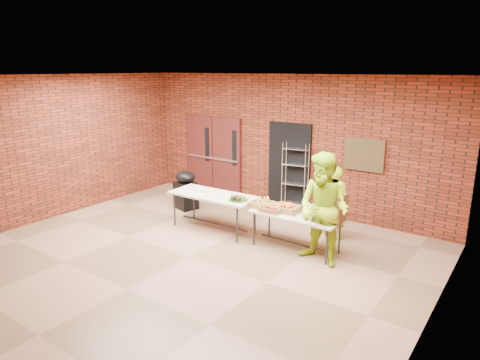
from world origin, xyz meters
name	(u,v)px	position (x,y,z in m)	size (l,w,h in m)	color
room	(187,171)	(0.00, 0.00, 1.60)	(8.08, 7.08, 3.28)	brown
double_doors	(213,156)	(-2.20, 3.44, 1.05)	(1.78, 0.12, 2.10)	#441613
dark_doorway	(289,167)	(0.10, 3.46, 1.05)	(1.10, 0.06, 2.10)	black
bronze_plaque	(364,155)	(1.90, 3.45, 1.55)	(0.85, 0.04, 0.70)	#3C2F18
wire_rack	(295,178)	(0.34, 3.32, 0.83)	(0.61, 0.20, 1.67)	silver
table_left	(213,197)	(-0.52, 1.35, 0.71)	(1.91, 0.84, 0.77)	#C8B399
table_right	(296,217)	(1.39, 1.43, 0.64)	(1.71, 0.73, 0.70)	#C8B399
basket_bananas	(263,204)	(0.67, 1.39, 0.76)	(0.46, 0.36, 0.14)	olive
basket_oranges	(286,208)	(1.16, 1.45, 0.76)	(0.48, 0.38, 0.15)	olive
basket_apples	(271,209)	(0.94, 1.27, 0.75)	(0.41, 0.32, 0.13)	olive
muffin_tray	(238,198)	(0.15, 1.31, 0.82)	(0.38, 0.38, 0.10)	#124513
napkin_box	(200,191)	(-0.85, 1.32, 0.81)	(0.18, 0.12, 0.06)	white
coffee_dispenser	(334,208)	(2.09, 1.49, 0.94)	(0.37, 0.34, 0.49)	brown
cup_stack_front	(310,212)	(1.72, 1.33, 0.83)	(0.09, 0.09, 0.26)	white
cup_stack_mid	(310,214)	(1.76, 1.23, 0.82)	(0.08, 0.08, 0.25)	white
cup_stack_back	(308,210)	(1.64, 1.41, 0.83)	(0.09, 0.09, 0.26)	white
covered_grill	(186,190)	(-1.95, 2.05, 0.47)	(0.61, 0.55, 0.93)	black
volunteer_woman	(335,203)	(1.75, 2.37, 0.74)	(0.54, 0.36, 1.48)	#A0CF17
volunteer_man	(324,210)	(2.05, 1.17, 0.99)	(0.96, 0.75, 1.97)	#A0CF17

